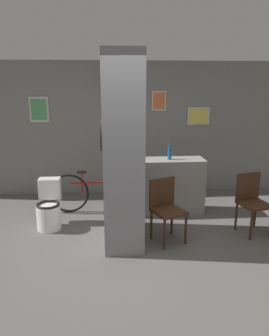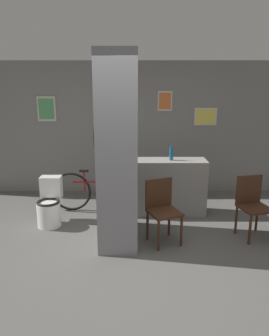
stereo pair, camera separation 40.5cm
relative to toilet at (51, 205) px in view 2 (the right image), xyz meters
The scene contains 9 objects.
ground_plane 1.62m from the toilet, 39.12° to the right, with size 14.00×14.00×0.00m, color #5B5956.
wall_back 2.27m from the toilet, 52.76° to the left, with size 8.00×0.09×2.60m.
pillar_center 1.57m from the toilet, 23.02° to the right, with size 0.55×1.05×2.60m.
counter_shelf 1.89m from the toilet, 14.38° to the left, with size 1.45×0.44×0.95m.
toilet is the anchor object (origin of this frame).
chair_near_pillar 1.83m from the toilet, 17.83° to the right, with size 0.53×0.53×0.89m.
chair_by_doorway 3.09m from the toilet, ahead, with size 0.50×0.50×0.89m.
bicycle 0.92m from the toilet, 38.73° to the left, with size 1.65×0.42×0.75m.
bottle_tall 2.14m from the toilet, 12.86° to the left, with size 0.06×0.06×0.32m.
Camera 2 is at (0.11, -3.85, 2.22)m, focal length 35.00 mm.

